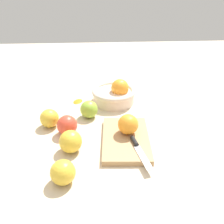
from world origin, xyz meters
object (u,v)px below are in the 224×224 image
object	(u,v)px
apple_front_right	(63,172)
apple_mid_left	(89,109)
cutting_board	(126,139)
apple_front_right_2	(71,142)
bowl	(115,94)
apple_front_center	(67,125)
orange_on_board	(128,124)
apple_front_center_2	(49,118)
knife	(138,148)

from	to	relation	value
apple_front_right	apple_mid_left	size ratio (longest dim) A/B	1.01
cutting_board	apple_front_right_2	xyz separation A→B (m)	(0.04, -0.18, 0.03)
bowl	apple_front_center	xyz separation A→B (m)	(0.23, -0.18, -0.00)
apple_front_right	apple_front_right_2	world-z (taller)	apple_front_right_2
bowl	apple_mid_left	xyz separation A→B (m)	(0.12, -0.11, -0.00)
orange_on_board	bowl	bearing A→B (deg)	-174.07
apple_front_right_2	apple_front_center	bearing A→B (deg)	-168.18
apple_front_center_2	bowl	bearing A→B (deg)	125.41
apple_mid_left	apple_front_center_2	world-z (taller)	same
apple_front_right	apple_front_center_2	xyz separation A→B (m)	(-0.28, -0.08, -0.00)
cutting_board	apple_front_right	bearing A→B (deg)	-47.65
cutting_board	apple_front_right_2	bearing A→B (deg)	-78.01
bowl	apple_front_center_2	size ratio (longest dim) A/B	2.73
apple_front_center	apple_front_center_2	size ratio (longest dim) A/B	1.03
apple_front_right_2	apple_front_center_2	world-z (taller)	apple_front_right_2
cutting_board	apple_mid_left	size ratio (longest dim) A/B	3.55
cutting_board	apple_front_right_2	size ratio (longest dim) A/B	3.35
cutting_board	knife	xyz separation A→B (m)	(0.06, 0.03, 0.01)
bowl	knife	bearing A→B (deg)	7.89
bowl	apple_front_center_2	distance (m)	0.30
apple_front_right_2	apple_mid_left	world-z (taller)	apple_front_right_2
knife	apple_front_right	world-z (taller)	apple_front_right
bowl	cutting_board	xyz separation A→B (m)	(0.29, 0.02, -0.03)
apple_front_center_2	cutting_board	bearing A→B (deg)	67.57
apple_front_right_2	apple_front_right	bearing A→B (deg)	-4.07
knife	orange_on_board	bearing A→B (deg)	-166.44
cutting_board	apple_mid_left	xyz separation A→B (m)	(-0.17, -0.13, 0.02)
cutting_board	apple_front_center	distance (m)	0.21
bowl	apple_front_center	size ratio (longest dim) A/B	2.64
apple_front_center	apple_front_right_2	bearing A→B (deg)	11.82
cutting_board	apple_front_right	distance (m)	0.25
apple_front_right_2	apple_front_center_2	size ratio (longest dim) A/B	1.06
cutting_board	apple_front_center	xyz separation A→B (m)	(-0.06, -0.20, 0.03)
cutting_board	knife	bearing A→B (deg)	25.27
bowl	apple_front_right_2	xyz separation A→B (m)	(0.32, -0.16, -0.00)
bowl	apple_front_right	distance (m)	0.49
knife	apple_front_center	xyz separation A→B (m)	(-0.12, -0.23, 0.01)
cutting_board	apple_front_center_2	size ratio (longest dim) A/B	3.56
apple_front_right_2	apple_mid_left	xyz separation A→B (m)	(-0.21, 0.05, -0.00)
bowl	knife	size ratio (longest dim) A/B	1.20
cutting_board	apple_front_right	xyz separation A→B (m)	(0.17, -0.19, 0.02)
apple_front_center	apple_front_center_2	world-z (taller)	apple_front_center
bowl	apple_mid_left	bearing A→B (deg)	-41.97
apple_front_right_2	apple_mid_left	distance (m)	0.21
cutting_board	apple_mid_left	world-z (taller)	apple_mid_left
apple_front_right	apple_front_center_2	bearing A→B (deg)	-164.28
knife	apple_front_center	world-z (taller)	apple_front_center
bowl	orange_on_board	bearing A→B (deg)	5.93
apple_front_center	cutting_board	bearing A→B (deg)	73.64
apple_front_center_2	apple_front_right	bearing A→B (deg)	15.72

